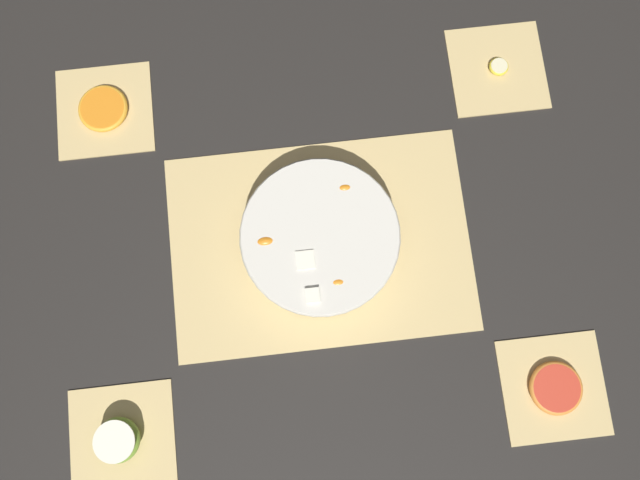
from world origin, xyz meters
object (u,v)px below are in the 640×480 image
object	(u,v)px
orange_slice_whole	(103,109)
grapefruit_slice	(556,388)
fruit_salad_bowl	(320,239)
apple_half	(117,440)
banana_coin_single	(499,67)

from	to	relation	value
orange_slice_whole	grapefruit_slice	world-z (taller)	grapefruit_slice
grapefruit_slice	fruit_salad_bowl	bearing A→B (deg)	-38.45
apple_half	grapefruit_slice	xyz separation A→B (m)	(-0.68, 0.00, -0.01)
fruit_salad_bowl	apple_half	size ratio (longest dim) A/B	3.63
fruit_salad_bowl	orange_slice_whole	size ratio (longest dim) A/B	2.96
apple_half	fruit_salad_bowl	bearing A→B (deg)	-141.48
fruit_salad_bowl	orange_slice_whole	world-z (taller)	fruit_salad_bowl
fruit_salad_bowl	grapefruit_slice	size ratio (longest dim) A/B	2.97
fruit_salad_bowl	banana_coin_single	xyz separation A→B (m)	(-0.34, -0.27, -0.04)
fruit_salad_bowl	banana_coin_single	size ratio (longest dim) A/B	7.44
banana_coin_single	grapefruit_slice	distance (m)	0.54
banana_coin_single	apple_half	bearing A→B (deg)	38.55
fruit_salad_bowl	banana_coin_single	world-z (taller)	fruit_salad_bowl
fruit_salad_bowl	orange_slice_whole	xyz separation A→B (m)	(0.34, -0.27, -0.03)
apple_half	banana_coin_single	bearing A→B (deg)	-141.45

